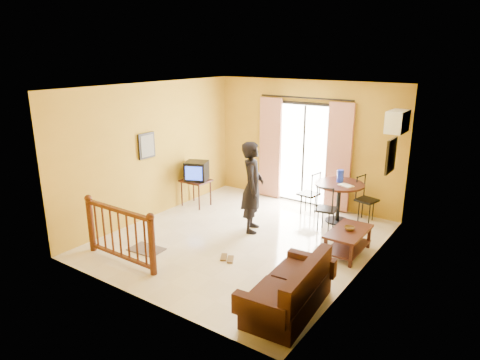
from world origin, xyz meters
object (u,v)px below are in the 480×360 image
Objects in this scene: sofa at (291,292)px; standing_person at (252,187)px; television at (197,171)px; dining_table at (339,191)px; coffee_table at (348,238)px.

standing_person is at bearing 129.56° from sofa.
sofa is at bearing -56.82° from television.
dining_table is 0.61× the size of sofa.
standing_person reaches higher than television.
television is at bearing 142.10° from sofa.
sofa is at bearing -77.91° from dining_table.
television is 0.61× the size of coffee_table.
dining_table is at bearing -6.35° from television.
sofa is at bearing -90.03° from coffee_table.
dining_table is 3.47m from sofa.
television reaches higher than sofa.
television is 0.61× the size of dining_table.
dining_table is (3.00, 0.92, -0.16)m from television.
television is 4.49m from sofa.
television is at bearing -162.95° from dining_table.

